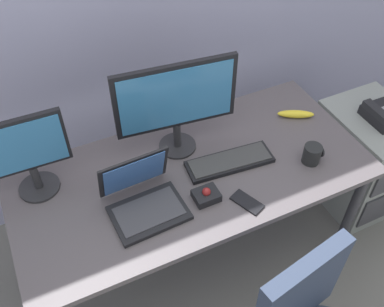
% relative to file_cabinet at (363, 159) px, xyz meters
% --- Properties ---
extents(ground_plane, '(8.00, 8.00, 0.00)m').
position_rel_file_cabinet_xyz_m(ground_plane, '(-1.11, 0.03, -0.33)').
color(ground_plane, slate).
extents(desk, '(1.66, 0.78, 0.72)m').
position_rel_file_cabinet_xyz_m(desk, '(-1.11, 0.03, 0.32)').
color(desk, '#50494C').
rests_on(desk, ground).
extents(file_cabinet, '(0.42, 0.53, 0.66)m').
position_rel_file_cabinet_xyz_m(file_cabinet, '(0.00, 0.00, 0.00)').
color(file_cabinet, gray).
rests_on(file_cabinet, ground).
extents(desk_phone, '(0.17, 0.20, 0.09)m').
position_rel_file_cabinet_xyz_m(desk_phone, '(-0.01, -0.02, 0.36)').
color(desk_phone, black).
rests_on(desk_phone, file_cabinet).
extents(monitor_main, '(0.56, 0.18, 0.47)m').
position_rel_file_cabinet_xyz_m(monitor_main, '(-1.11, 0.21, 0.67)').
color(monitor_main, '#262628').
rests_on(monitor_main, desk).
extents(monitor_side, '(0.35, 0.18, 0.40)m').
position_rel_file_cabinet_xyz_m(monitor_side, '(-1.77, 0.23, 0.62)').
color(monitor_side, '#262628').
rests_on(monitor_side, desk).
extents(keyboard, '(0.42, 0.17, 0.03)m').
position_rel_file_cabinet_xyz_m(keyboard, '(-0.93, 0.00, 0.40)').
color(keyboard, black).
rests_on(keyboard, desk).
extents(laptop, '(0.32, 0.29, 0.23)m').
position_rel_file_cabinet_xyz_m(laptop, '(-1.38, -0.06, 0.44)').
color(laptop, black).
rests_on(laptop, desk).
extents(trackball_mouse, '(0.11, 0.09, 0.07)m').
position_rel_file_cabinet_xyz_m(trackball_mouse, '(-1.13, -0.14, 0.41)').
color(trackball_mouse, black).
rests_on(trackball_mouse, desk).
extents(coffee_mug, '(0.09, 0.08, 0.09)m').
position_rel_file_cabinet_xyz_m(coffee_mug, '(-0.58, -0.15, 0.44)').
color(coffee_mug, black).
rests_on(coffee_mug, desk).
extents(cell_phone, '(0.12, 0.16, 0.01)m').
position_rel_file_cabinet_xyz_m(cell_phone, '(-0.98, -0.24, 0.39)').
color(cell_phone, black).
rests_on(cell_phone, desk).
extents(banana, '(0.19, 0.13, 0.04)m').
position_rel_file_cabinet_xyz_m(banana, '(-0.46, 0.15, 0.41)').
color(banana, yellow).
rests_on(banana, desk).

